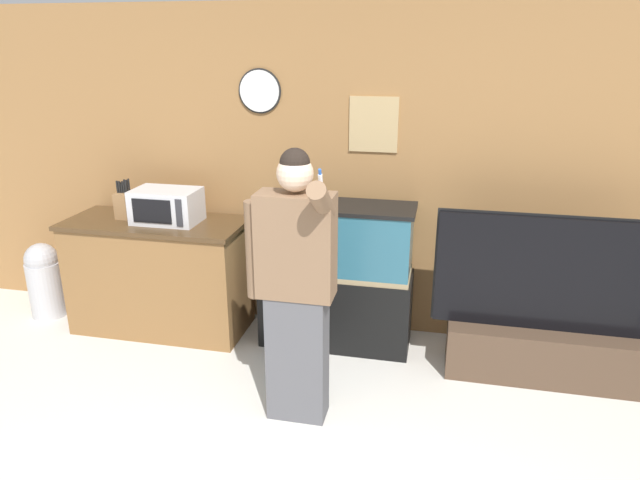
{
  "coord_description": "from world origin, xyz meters",
  "views": [
    {
      "loc": [
        0.57,
        -1.85,
        2.3
      ],
      "look_at": [
        -0.2,
        1.67,
        1.05
      ],
      "focal_mm": 32.0,
      "sensor_mm": 36.0,
      "label": 1
    }
  ],
  "objects_px": {
    "person_standing": "(295,286)",
    "aquarium_on_stand": "(336,276)",
    "knife_block": "(123,204)",
    "tv_on_stand": "(543,332)",
    "microwave": "(167,206)",
    "counter_island": "(160,275)",
    "trash_bin": "(45,279)"
  },
  "relations": [
    {
      "from": "person_standing",
      "to": "aquarium_on_stand",
      "type": "bearing_deg",
      "value": 86.02
    },
    {
      "from": "knife_block",
      "to": "tv_on_stand",
      "type": "distance_m",
      "value": 3.37
    },
    {
      "from": "microwave",
      "to": "person_standing",
      "type": "height_order",
      "value": "person_standing"
    },
    {
      "from": "microwave",
      "to": "aquarium_on_stand",
      "type": "bearing_deg",
      "value": 2.8
    },
    {
      "from": "aquarium_on_stand",
      "to": "tv_on_stand",
      "type": "height_order",
      "value": "tv_on_stand"
    },
    {
      "from": "counter_island",
      "to": "aquarium_on_stand",
      "type": "distance_m",
      "value": 1.49
    },
    {
      "from": "microwave",
      "to": "person_standing",
      "type": "distance_m",
      "value": 1.6
    },
    {
      "from": "knife_block",
      "to": "tv_on_stand",
      "type": "bearing_deg",
      "value": -2.37
    },
    {
      "from": "counter_island",
      "to": "trash_bin",
      "type": "bearing_deg",
      "value": -179.45
    },
    {
      "from": "knife_block",
      "to": "trash_bin",
      "type": "xyz_separation_m",
      "value": [
        -0.83,
        -0.03,
        -0.72
      ]
    },
    {
      "from": "counter_island",
      "to": "tv_on_stand",
      "type": "xyz_separation_m",
      "value": [
        3.02,
        -0.11,
        -0.12
      ]
    },
    {
      "from": "counter_island",
      "to": "aquarium_on_stand",
      "type": "xyz_separation_m",
      "value": [
        1.48,
        0.07,
        0.1
      ]
    },
    {
      "from": "counter_island",
      "to": "person_standing",
      "type": "bearing_deg",
      "value": -33.31
    },
    {
      "from": "aquarium_on_stand",
      "to": "person_standing",
      "type": "relative_size",
      "value": 0.67
    },
    {
      "from": "aquarium_on_stand",
      "to": "counter_island",
      "type": "bearing_deg",
      "value": -177.41
    },
    {
      "from": "tv_on_stand",
      "to": "knife_block",
      "type": "bearing_deg",
      "value": 177.63
    },
    {
      "from": "aquarium_on_stand",
      "to": "tv_on_stand",
      "type": "bearing_deg",
      "value": -6.76
    },
    {
      "from": "person_standing",
      "to": "trash_bin",
      "type": "bearing_deg",
      "value": 159.98
    },
    {
      "from": "knife_block",
      "to": "trash_bin",
      "type": "bearing_deg",
      "value": -177.82
    },
    {
      "from": "knife_block",
      "to": "trash_bin",
      "type": "relative_size",
      "value": 0.48
    },
    {
      "from": "counter_island",
      "to": "trash_bin",
      "type": "xyz_separation_m",
      "value": [
        -1.11,
        -0.01,
        -0.13
      ]
    },
    {
      "from": "counter_island",
      "to": "trash_bin",
      "type": "distance_m",
      "value": 1.11
    },
    {
      "from": "counter_island",
      "to": "aquarium_on_stand",
      "type": "bearing_deg",
      "value": 2.59
    },
    {
      "from": "counter_island",
      "to": "knife_block",
      "type": "bearing_deg",
      "value": 175.57
    },
    {
      "from": "counter_island",
      "to": "aquarium_on_stand",
      "type": "relative_size",
      "value": 1.24
    },
    {
      "from": "microwave",
      "to": "aquarium_on_stand",
      "type": "distance_m",
      "value": 1.45
    },
    {
      "from": "counter_island",
      "to": "aquarium_on_stand",
      "type": "height_order",
      "value": "aquarium_on_stand"
    },
    {
      "from": "counter_island",
      "to": "microwave",
      "type": "bearing_deg",
      "value": 0.2
    },
    {
      "from": "aquarium_on_stand",
      "to": "person_standing",
      "type": "bearing_deg",
      "value": -93.98
    },
    {
      "from": "tv_on_stand",
      "to": "person_standing",
      "type": "distance_m",
      "value": 1.88
    },
    {
      "from": "counter_island",
      "to": "knife_block",
      "type": "xyz_separation_m",
      "value": [
        -0.27,
        0.02,
        0.59
      ]
    },
    {
      "from": "tv_on_stand",
      "to": "person_standing",
      "type": "bearing_deg",
      "value": -153.14
    }
  ]
}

